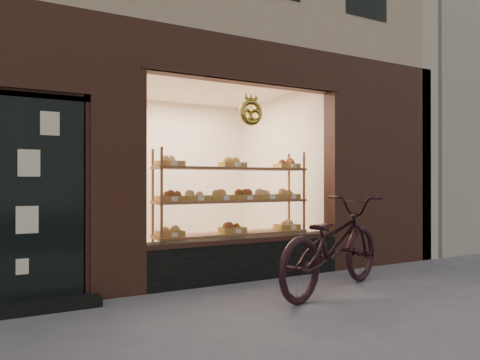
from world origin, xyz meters
TOP-DOWN VIEW (x-y plane):
  - ground at (0.00, 0.00)m, footprint 90.00×90.00m
  - neighbor_right at (9.60, 5.50)m, footprint 12.00×7.00m
  - display_shelf at (0.45, 2.55)m, footprint 2.20×0.45m
  - bicycle at (1.05, 1.15)m, footprint 2.21×1.43m

SIDE VIEW (x-z plane):
  - ground at x=0.00m, z-range 0.00..0.00m
  - bicycle at x=1.05m, z-range 0.00..1.10m
  - display_shelf at x=0.45m, z-range 0.01..1.71m
  - neighbor_right at x=9.60m, z-range 0.00..9.00m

